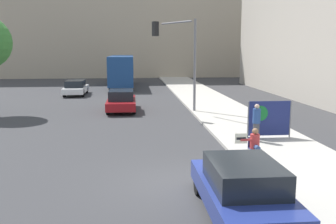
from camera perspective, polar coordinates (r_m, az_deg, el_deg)
name	(u,v)px	position (r m, az deg, el deg)	size (l,w,h in m)	color
ground_plane	(181,184)	(11.81, 2.00, -10.89)	(160.00, 160.00, 0.00)	#38383A
sidewalk_curb	(216,107)	(26.94, 7.29, 0.81)	(4.19, 90.00, 0.14)	#B7B2A8
building_backdrop_far	(128,0)	(60.80, -6.15, 16.57)	(52.00, 12.00, 23.24)	tan
seated_protester	(255,144)	(13.73, 13.09, -4.78)	(0.95, 0.77, 1.21)	#474C56
jogger_on_sidewalk	(256,122)	(16.75, 13.32, -1.55)	(0.34, 0.34, 1.65)	#424247
protest_banner	(269,118)	(17.56, 15.14, -0.94)	(2.03, 0.06, 1.68)	slate
traffic_light_pole	(181,49)	(23.62, 1.99, 9.53)	(2.91, 2.68, 5.89)	slate
parked_car_curbside	(242,188)	(9.72, 11.24, -11.24)	(1.90, 4.35, 1.40)	navy
car_on_road_nearest	(121,100)	(25.39, -7.11, 1.76)	(1.88, 4.60, 1.43)	maroon
car_on_road_midblock	(76,88)	(35.04, -13.89, 3.64)	(1.82, 4.64, 1.36)	white
city_bus_on_road	(122,69)	(41.98, -7.05, 6.50)	(2.52, 11.92, 3.40)	navy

